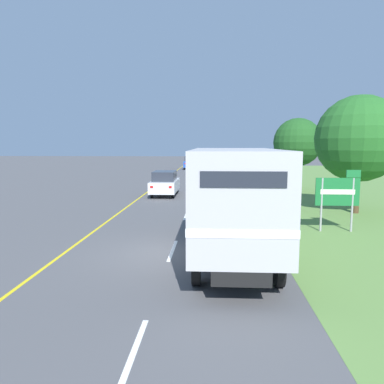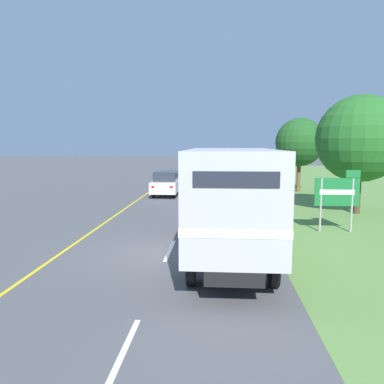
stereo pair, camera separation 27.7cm
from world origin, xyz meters
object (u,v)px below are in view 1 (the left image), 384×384
at_px(lead_car_white, 165,183).
at_px(lead_car_blue_ahead, 190,163).
at_px(highway_sign, 338,193).
at_px(horse_trailer_truck, 233,198).
at_px(roadside_tree_near, 359,139).
at_px(lead_car_white_ahead, 217,168).
at_px(roadside_tree_mid, 298,142).

distance_m(lead_car_white, lead_car_blue_ahead, 28.60).
bearing_deg(highway_sign, lead_car_white, 129.28).
xyz_separation_m(horse_trailer_truck, roadside_tree_near, (7.08, 8.40, 2.00)).
xyz_separation_m(lead_car_blue_ahead, highway_sign, (8.71, -39.38, 0.67)).
xyz_separation_m(highway_sign, roadside_tree_near, (2.42, 4.46, 2.35)).
xyz_separation_m(lead_car_blue_ahead, roadside_tree_near, (11.13, -34.92, 3.03)).
relative_size(highway_sign, roadside_tree_near, 0.42).
bearing_deg(lead_car_blue_ahead, lead_car_white_ahead, -72.61).
relative_size(lead_car_white, highway_sign, 1.61).
xyz_separation_m(lead_car_white, lead_car_blue_ahead, (0.11, 28.60, 0.07)).
distance_m(horse_trailer_truck, roadside_tree_near, 11.17).
bearing_deg(highway_sign, horse_trailer_truck, -139.76).
distance_m(lead_car_white_ahead, roadside_tree_near, 24.11).
height_order(lead_car_white_ahead, roadside_tree_near, roadside_tree_near).
distance_m(horse_trailer_truck, highway_sign, 6.11).
height_order(horse_trailer_truck, lead_car_white_ahead, horse_trailer_truck).
bearing_deg(roadside_tree_mid, lead_car_white, -163.25).
bearing_deg(roadside_tree_mid, roadside_tree_near, -82.89).
distance_m(lead_car_white, highway_sign, 13.95).
bearing_deg(horse_trailer_truck, lead_car_white, 105.77).
relative_size(horse_trailer_truck, highway_sign, 3.20).
bearing_deg(lead_car_white, horse_trailer_truck, -74.23).
distance_m(horse_trailer_truck, lead_car_white_ahead, 31.19).
distance_m(lead_car_blue_ahead, highway_sign, 40.33).
bearing_deg(roadside_tree_near, lead_car_white, 150.65).
bearing_deg(lead_car_white, lead_car_blue_ahead, 89.78).
height_order(lead_car_white, highway_sign, highway_sign).
relative_size(lead_car_white, lead_car_white_ahead, 1.01).
distance_m(lead_car_white, lead_car_white_ahead, 16.91).
distance_m(lead_car_blue_ahead, roadside_tree_mid, 27.59).
distance_m(horse_trailer_truck, lead_car_blue_ahead, 43.52).
bearing_deg(roadside_tree_near, lead_car_white_ahead, 107.83).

